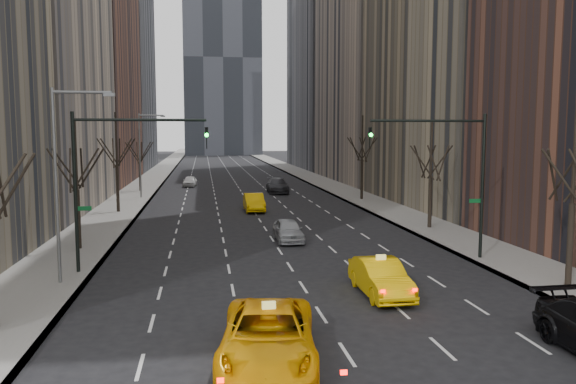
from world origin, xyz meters
name	(u,v)px	position (x,y,z in m)	size (l,w,h in m)	color
ground	(347,354)	(0.00, 0.00, 0.00)	(400.00, 400.00, 0.00)	black
sidewalk_left	(152,179)	(-12.25, 70.00, 0.07)	(4.50, 320.00, 0.15)	slate
sidewalk_right	(310,177)	(12.25, 70.00, 0.07)	(4.50, 320.00, 0.15)	slate
bld_left_far	(77,24)	(-21.50, 66.00, 22.00)	(14.00, 28.00, 44.00)	brown
bld_left_deep	(110,11)	(-21.50, 96.00, 30.00)	(14.00, 30.00, 60.00)	slate
bld_right_far	(381,9)	(21.50, 64.00, 25.00)	(14.00, 28.00, 50.00)	tan
bld_right_deep	(333,22)	(21.50, 95.00, 29.00)	(14.00, 30.00, 58.00)	slate
tree_lw_b	(77,190)	(-12.00, 18.00, 3.72)	(3.36, 3.50, 7.82)	black
tree_lw_c	(117,168)	(-12.00, 34.00, 4.04)	(3.36, 3.50, 8.74)	black
tree_lw_d	(140,162)	(-12.00, 52.00, 3.56)	(3.36, 3.50, 7.36)	black
tree_rw_a	(572,205)	(12.00, 6.00, 3.88)	(3.36, 3.50, 8.28)	black
tree_rw_b	(431,179)	(12.00, 22.00, 3.72)	(3.36, 3.50, 7.82)	black
tree_rw_c	(362,162)	(12.00, 40.00, 4.04)	(3.36, 3.50, 8.74)	black
traffic_mast_left	(110,165)	(-9.11, 12.00, 5.49)	(6.69, 0.39, 8.00)	black
traffic_mast_right	(454,163)	(9.11, 12.00, 5.49)	(6.69, 0.39, 8.00)	black
streetlight_near	(63,165)	(-10.84, 10.00, 5.62)	(2.83, 0.22, 9.00)	slate
streetlight_far	(143,147)	(-10.84, 45.00, 5.62)	(2.83, 0.22, 9.00)	slate
taxi_suv	(268,336)	(-2.60, -0.34, 0.87)	(2.89, 6.27, 1.74)	#FBAC05
taxi_sedan	(381,277)	(3.13, 6.22, 0.80)	(1.68, 4.83, 1.59)	#FFC105
silver_sedan_ahead	(288,230)	(0.97, 19.02, 0.73)	(1.73, 4.29, 1.46)	#97999E
far_taxi	(254,202)	(0.02, 33.53, 0.80)	(1.69, 4.85, 1.60)	#FFBF05
far_suv_grey	(277,185)	(4.17, 48.74, 0.86)	(2.40, 5.92, 1.72)	#2B2B30
far_car_white	(190,181)	(-6.26, 58.04, 0.70)	(1.65, 4.09, 1.39)	silver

